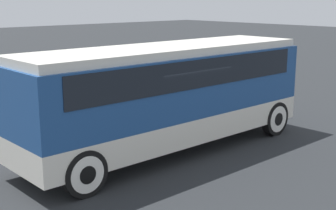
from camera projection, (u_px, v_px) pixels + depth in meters
name	position (u px, v px, depth m)	size (l,w,h in m)	color
ground_plane	(168.00, 151.00, 13.63)	(120.00, 120.00, 0.00)	#26282B
tour_bus	(170.00, 88.00, 13.28)	(9.17, 2.51, 3.07)	silver
parked_car_near	(112.00, 75.00, 23.03)	(4.73, 1.92, 1.30)	#BCBCC1
parked_car_mid	(47.00, 102.00, 16.89)	(4.05, 1.96, 1.40)	maroon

